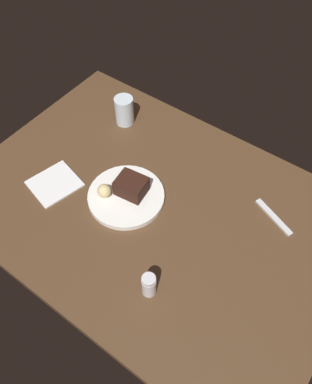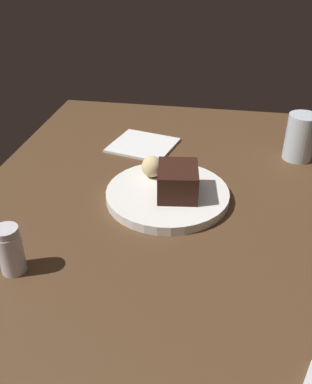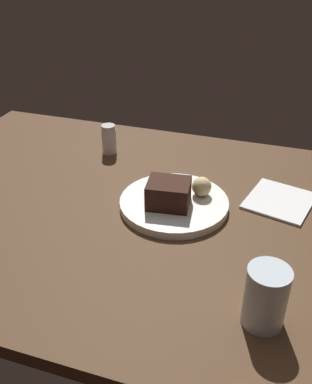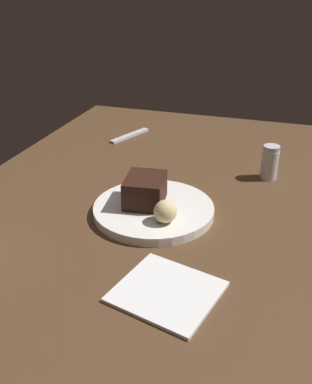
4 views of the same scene
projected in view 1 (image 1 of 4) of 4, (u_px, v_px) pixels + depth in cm
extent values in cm
cube|color=#4C331E|center=(153.00, 209.00, 124.12)|extent=(120.00, 84.00, 3.00)
cylinder|color=white|center=(126.00, 196.00, 123.99)|extent=(24.39, 24.39, 1.85)
cube|color=black|center=(131.00, 186.00, 121.70)|extent=(10.04, 8.71, 5.68)
sphere|color=#DBC184|center=(104.00, 191.00, 121.39)|extent=(4.43, 4.43, 4.43)
cylinder|color=silver|center=(149.00, 286.00, 103.31)|extent=(3.94, 3.94, 6.95)
cylinder|color=silver|center=(149.00, 279.00, 100.05)|extent=(3.75, 3.75, 1.20)
cylinder|color=silver|center=(124.00, 111.00, 141.57)|extent=(6.83, 6.83, 10.70)
cube|color=silver|center=(274.00, 217.00, 120.02)|extent=(14.58, 7.31, 0.70)
cube|color=white|center=(55.00, 184.00, 127.84)|extent=(16.91, 17.65, 0.60)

